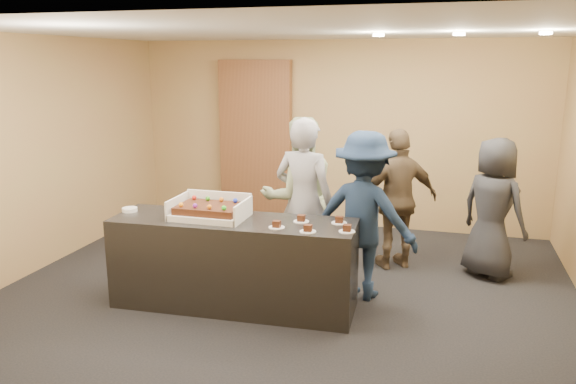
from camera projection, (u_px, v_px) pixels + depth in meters
The scene contains 17 objects.
room at pixel (291, 165), 5.86m from camera, with size 6.04×6.00×2.70m.
serving_counter at pixel (234, 263), 5.57m from camera, with size 2.40×0.70×0.90m, color black.
storage_cabinet at pixel (256, 142), 8.47m from camera, with size 1.10×0.15×2.42m, color brown.
cake_box at pixel (211, 212), 5.55m from camera, with size 0.72×0.50×0.21m.
sheet_cake at pixel (210, 208), 5.51m from camera, with size 0.62×0.43×0.12m.
plate_stack at pixel (130, 210), 5.76m from camera, with size 0.15×0.15×0.04m, color white.
slice_a at pixel (277, 225), 5.19m from camera, with size 0.15×0.15×0.07m.
slice_b at pixel (301, 219), 5.39m from camera, with size 0.15×0.15×0.07m.
slice_c at pixel (308, 229), 5.07m from camera, with size 0.15×0.15×0.07m.
slice_d at pixel (339, 221), 5.34m from camera, with size 0.15×0.15×0.07m.
slice_e at pixel (347, 229), 5.07m from camera, with size 0.15×0.15×0.07m.
person_server_grey at pixel (304, 202), 6.07m from camera, with size 0.67×0.44×1.84m, color gray.
person_sage_man at pixel (299, 197), 6.34m from camera, with size 0.88×0.69×1.81m, color #95A57B.
person_navy_man at pixel (364, 216), 5.72m from camera, with size 1.12×0.64×1.73m, color #162641.
person_brown_extra at pixel (398, 199), 6.55m from camera, with size 0.97×0.40×1.66m, color brown.
person_dark_suit at pixel (493, 208), 6.28m from camera, with size 0.78×0.51×1.60m, color #27282C.
ceiling_spotlights at pixel (459, 34), 5.60m from camera, with size 1.72×0.12×0.03m.
Camera 1 is at (1.54, -5.56, 2.42)m, focal length 35.00 mm.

